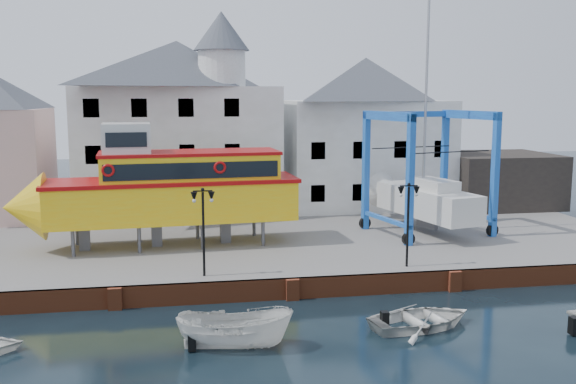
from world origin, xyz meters
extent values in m
plane|color=black|center=(0.00, 0.00, 0.00)|extent=(140.00, 140.00, 0.00)
cube|color=slate|center=(0.00, 11.00, 0.50)|extent=(44.00, 22.00, 1.00)
cube|color=brown|center=(0.00, 0.12, 0.50)|extent=(44.00, 0.25, 1.00)
cube|color=brown|center=(-8.00, -0.05, 0.50)|extent=(0.60, 0.36, 1.00)
cube|color=brown|center=(0.00, -0.05, 0.50)|extent=(0.60, 0.36, 1.00)
cube|color=brown|center=(8.00, -0.05, 0.50)|extent=(0.60, 0.36, 1.00)
cube|color=silver|center=(-5.00, 18.50, 5.50)|extent=(14.00, 8.00, 9.00)
pyramid|color=#3E424B|center=(-5.00, 18.50, 11.60)|extent=(14.00, 8.00, 3.20)
cube|color=black|center=(-10.50, 14.54, 2.60)|extent=(1.00, 0.08, 1.20)
cube|color=black|center=(-7.50, 14.54, 2.60)|extent=(1.00, 0.08, 1.20)
cube|color=black|center=(-4.50, 14.54, 2.60)|extent=(1.00, 0.08, 1.20)
cube|color=black|center=(-1.50, 14.54, 2.60)|extent=(1.00, 0.08, 1.20)
cube|color=black|center=(-10.50, 14.54, 5.60)|extent=(1.00, 0.08, 1.20)
cube|color=black|center=(-7.50, 14.54, 5.60)|extent=(1.00, 0.08, 1.20)
cube|color=black|center=(-4.50, 14.54, 5.60)|extent=(1.00, 0.08, 1.20)
cube|color=black|center=(-1.50, 14.54, 5.60)|extent=(1.00, 0.08, 1.20)
cube|color=black|center=(-10.50, 14.54, 8.60)|extent=(1.00, 0.08, 1.20)
cube|color=black|center=(-7.50, 14.54, 8.60)|extent=(1.00, 0.08, 1.20)
cube|color=black|center=(-4.50, 14.54, 8.60)|extent=(1.00, 0.08, 1.20)
cube|color=black|center=(-1.50, 14.54, 8.60)|extent=(1.00, 0.08, 1.20)
cylinder|color=silver|center=(-2.00, 16.10, 11.20)|extent=(3.20, 3.20, 2.40)
cone|color=#3E424B|center=(-2.00, 16.10, 13.70)|extent=(3.80, 3.80, 2.60)
cube|color=silver|center=(9.00, 19.00, 5.00)|extent=(12.00, 8.00, 8.00)
pyramid|color=#3E424B|center=(9.00, 19.00, 10.60)|extent=(12.00, 8.00, 3.20)
cube|color=black|center=(4.50, 15.04, 2.60)|extent=(1.00, 0.08, 1.20)
cube|color=black|center=(7.50, 15.04, 2.60)|extent=(1.00, 0.08, 1.20)
cube|color=black|center=(10.50, 15.04, 2.60)|extent=(1.00, 0.08, 1.20)
cube|color=black|center=(13.50, 15.04, 2.60)|extent=(1.00, 0.08, 1.20)
cube|color=black|center=(4.50, 15.04, 5.60)|extent=(1.00, 0.08, 1.20)
cube|color=black|center=(7.50, 15.04, 5.60)|extent=(1.00, 0.08, 1.20)
cube|color=black|center=(10.50, 15.04, 5.60)|extent=(1.00, 0.08, 1.20)
cube|color=black|center=(13.50, 15.04, 5.60)|extent=(1.00, 0.08, 1.20)
cube|color=black|center=(19.00, 17.00, 3.00)|extent=(8.00, 7.00, 4.00)
cylinder|color=black|center=(-4.00, 1.20, 3.00)|extent=(0.12, 0.12, 4.00)
cube|color=black|center=(-4.00, 1.20, 5.05)|extent=(0.90, 0.06, 0.06)
sphere|color=black|center=(-4.00, 1.20, 5.12)|extent=(0.16, 0.16, 0.16)
cone|color=black|center=(-4.40, 1.20, 4.78)|extent=(0.32, 0.32, 0.45)
sphere|color=silver|center=(-4.40, 1.20, 4.60)|extent=(0.18, 0.18, 0.18)
cone|color=black|center=(-3.60, 1.20, 4.78)|extent=(0.32, 0.32, 0.45)
sphere|color=silver|center=(-3.60, 1.20, 4.60)|extent=(0.18, 0.18, 0.18)
cylinder|color=black|center=(6.00, 1.20, 3.00)|extent=(0.12, 0.12, 4.00)
cube|color=black|center=(6.00, 1.20, 5.05)|extent=(0.90, 0.06, 0.06)
sphere|color=black|center=(6.00, 1.20, 5.12)|extent=(0.16, 0.16, 0.16)
cone|color=black|center=(5.60, 1.20, 4.78)|extent=(0.32, 0.32, 0.45)
sphere|color=silver|center=(5.60, 1.20, 4.60)|extent=(0.18, 0.18, 0.18)
cone|color=black|center=(6.40, 1.20, 4.78)|extent=(0.32, 0.32, 0.45)
sphere|color=silver|center=(6.40, 1.20, 4.60)|extent=(0.18, 0.18, 0.18)
cylinder|color=#59595E|center=(-10.65, 6.03, 1.73)|extent=(0.21, 0.21, 1.46)
cylinder|color=#59595E|center=(-10.84, 8.74, 1.73)|extent=(0.21, 0.21, 1.46)
cylinder|color=#59595E|center=(-7.26, 6.27, 1.73)|extent=(0.21, 0.21, 1.46)
cylinder|color=#59595E|center=(-7.45, 8.98, 1.73)|extent=(0.21, 0.21, 1.46)
cylinder|color=#59595E|center=(-3.87, 6.50, 1.73)|extent=(0.21, 0.21, 1.46)
cylinder|color=#59595E|center=(-4.06, 9.22, 1.73)|extent=(0.21, 0.21, 1.46)
cylinder|color=#59595E|center=(-0.47, 6.74, 1.73)|extent=(0.21, 0.21, 1.46)
cylinder|color=#59595E|center=(-0.66, 9.45, 1.73)|extent=(0.21, 0.21, 1.46)
cube|color=#59595E|center=(-10.26, 7.42, 1.73)|extent=(0.62, 0.53, 1.46)
cube|color=#59595E|center=(-6.38, 7.69, 1.73)|extent=(0.62, 0.53, 1.46)
cube|color=#59595E|center=(-2.51, 7.96, 1.73)|extent=(0.62, 0.53, 1.46)
cube|color=#FFB90A|center=(-5.41, 7.76, 3.53)|extent=(13.82, 4.63, 2.14)
cone|color=#FFB90A|center=(-13.26, 7.21, 3.53)|extent=(2.39, 3.83, 3.69)
cube|color=#A10A0B|center=(-5.41, 7.76, 4.69)|extent=(14.13, 4.81, 0.21)
cube|color=#FFB90A|center=(-4.44, 7.83, 5.37)|extent=(9.92, 3.97, 1.55)
cube|color=black|center=(-4.33, 6.15, 5.42)|extent=(9.31, 0.71, 0.87)
cube|color=black|center=(-4.56, 9.50, 5.42)|extent=(9.31, 0.71, 0.87)
cube|color=#A10A0B|center=(-4.44, 7.83, 6.24)|extent=(10.12, 4.08, 0.17)
cube|color=silver|center=(-7.84, 7.59, 7.03)|extent=(2.70, 2.70, 1.77)
cube|color=black|center=(-7.75, 6.30, 7.11)|extent=(2.12, 0.21, 0.78)
torus|color=#A10A0B|center=(-8.68, 5.79, 5.57)|extent=(0.69, 0.18, 0.68)
torus|color=#A10A0B|center=(-2.87, 6.20, 5.57)|extent=(0.69, 0.18, 0.68)
cube|color=#1C41A2|center=(7.66, 5.47, 4.70)|extent=(0.45, 0.45, 7.40)
cylinder|color=black|center=(7.66, 5.47, 1.37)|extent=(0.78, 0.43, 0.74)
cube|color=#1C41A2|center=(6.52, 10.25, 4.70)|extent=(0.45, 0.45, 7.40)
cylinder|color=black|center=(6.52, 10.25, 1.37)|extent=(0.78, 0.43, 0.74)
cube|color=#1C41A2|center=(13.47, 6.85, 4.70)|extent=(0.45, 0.45, 7.40)
cylinder|color=black|center=(13.47, 6.85, 1.37)|extent=(0.78, 0.43, 0.74)
cube|color=#1C41A2|center=(12.33, 11.63, 4.70)|extent=(0.45, 0.45, 7.40)
cylinder|color=black|center=(12.33, 11.63, 1.37)|extent=(0.78, 0.43, 0.74)
cube|color=#1C41A2|center=(7.09, 7.86, 8.21)|extent=(1.58, 5.23, 0.52)
cube|color=#1C41A2|center=(7.09, 7.86, 2.06)|extent=(1.47, 5.20, 0.22)
cube|color=#1C41A2|center=(12.90, 9.24, 8.21)|extent=(1.58, 5.23, 0.52)
cube|color=#1C41A2|center=(12.90, 9.24, 2.06)|extent=(1.47, 5.20, 0.22)
cube|color=#1C41A2|center=(9.43, 10.94, 8.21)|extent=(6.25, 1.82, 0.37)
cube|color=silver|center=(10.00, 8.55, 2.90)|extent=(4.20, 8.27, 1.69)
cone|color=silver|center=(8.91, 13.13, 2.90)|extent=(2.76, 2.21, 2.43)
cube|color=#59595E|center=(10.00, 8.55, 1.69)|extent=(0.69, 1.91, 0.74)
cube|color=silver|center=(10.12, 8.04, 4.06)|extent=(2.38, 3.48, 0.63)
cylinder|color=#99999E|center=(9.87, 9.07, 9.56)|extent=(0.19, 0.19, 11.62)
cube|color=black|center=(10.43, 6.70, 6.15)|extent=(5.61, 1.44, 0.05)
cube|color=black|center=(9.56, 10.40, 6.15)|extent=(5.61, 1.44, 0.05)
imported|color=silver|center=(-3.14, -5.36, 0.00)|extent=(4.61, 2.35, 1.70)
imported|color=silver|center=(4.63, -4.40, 0.00)|extent=(5.06, 4.06, 0.93)
camera|label=1|loc=(-5.06, -28.32, 9.46)|focal=40.00mm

